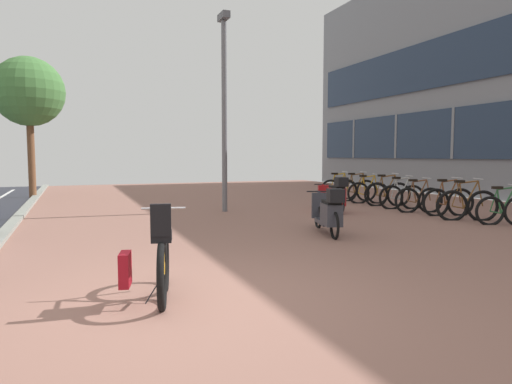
# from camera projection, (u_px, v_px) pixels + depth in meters

# --- Properties ---
(ground) EXTENTS (21.00, 40.00, 0.13)m
(ground) POSITION_uv_depth(u_px,v_px,m) (317.00, 289.00, 5.18)
(ground) COLOR black
(bicycle_foreground) EXTENTS (0.78, 1.34, 1.09)m
(bicycle_foreground) POSITION_uv_depth(u_px,v_px,m) (160.00, 263.00, 4.73)
(bicycle_foreground) COLOR black
(bicycle_foreground) RESTS_ON ground
(bicycle_rack_00) EXTENTS (1.23, 0.57, 0.92)m
(bicycle_rack_00) POSITION_uv_depth(u_px,v_px,m) (504.00, 210.00, 9.82)
(bicycle_rack_00) COLOR black
(bicycle_rack_00) RESTS_ON ground
(bicycle_rack_01) EXTENTS (1.35, 0.68, 1.03)m
(bicycle_rack_01) POSITION_uv_depth(u_px,v_px,m) (467.00, 205.00, 10.46)
(bicycle_rack_01) COLOR black
(bicycle_rack_01) RESTS_ON ground
(bicycle_rack_02) EXTENTS (1.37, 0.51, 1.01)m
(bicycle_rack_02) POSITION_uv_depth(u_px,v_px,m) (448.00, 202.00, 11.28)
(bicycle_rack_02) COLOR black
(bicycle_rack_02) RESTS_ON ground
(bicycle_rack_03) EXTENTS (1.29, 0.53, 0.97)m
(bicycle_rack_03) POSITION_uv_depth(u_px,v_px,m) (419.00, 200.00, 11.93)
(bicycle_rack_03) COLOR black
(bicycle_rack_03) RESTS_ON ground
(bicycle_rack_04) EXTENTS (1.31, 0.53, 1.00)m
(bicycle_rack_04) POSITION_uv_depth(u_px,v_px,m) (402.00, 197.00, 12.71)
(bicycle_rack_04) COLOR black
(bicycle_rack_04) RESTS_ON ground
(bicycle_rack_05) EXTENTS (1.41, 0.55, 1.03)m
(bicycle_rack_05) POSITION_uv_depth(u_px,v_px,m) (387.00, 194.00, 13.49)
(bicycle_rack_05) COLOR black
(bicycle_rack_05) RESTS_ON ground
(bicycle_rack_06) EXTENTS (1.24, 0.60, 0.98)m
(bicycle_rack_06) POSITION_uv_depth(u_px,v_px,m) (368.00, 193.00, 14.18)
(bicycle_rack_06) COLOR black
(bicycle_rack_06) RESTS_ON ground
(bicycle_rack_07) EXTENTS (1.43, 0.48, 1.02)m
(bicycle_rack_07) POSITION_uv_depth(u_px,v_px,m) (357.00, 190.00, 14.96)
(bicycle_rack_07) COLOR black
(bicycle_rack_07) RESTS_ON ground
(bicycle_rack_08) EXTENTS (1.34, 0.48, 1.00)m
(bicycle_rack_08) POSITION_uv_depth(u_px,v_px,m) (339.00, 189.00, 15.62)
(bicycle_rack_08) COLOR black
(bicycle_rack_08) RESTS_ON ground
(scooter_near) EXTENTS (0.59, 1.70, 0.98)m
(scooter_near) POSITION_uv_depth(u_px,v_px,m) (334.00, 196.00, 12.01)
(scooter_near) COLOR black
(scooter_near) RESTS_ON ground
(scooter_mid) EXTENTS (0.80, 1.76, 0.95)m
(scooter_mid) POSITION_uv_depth(u_px,v_px,m) (329.00, 213.00, 8.58)
(scooter_mid) COLOR black
(scooter_mid) RESTS_ON ground
(lamp_post) EXTENTS (0.20, 0.52, 5.27)m
(lamp_post) POSITION_uv_depth(u_px,v_px,m) (224.00, 102.00, 11.95)
(lamp_post) COLOR slate
(lamp_post) RESTS_ON ground
(street_tree) EXTENTS (2.46, 2.46, 5.03)m
(street_tree) POSITION_uv_depth(u_px,v_px,m) (29.00, 92.00, 15.98)
(street_tree) COLOR brown
(street_tree) RESTS_ON ground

